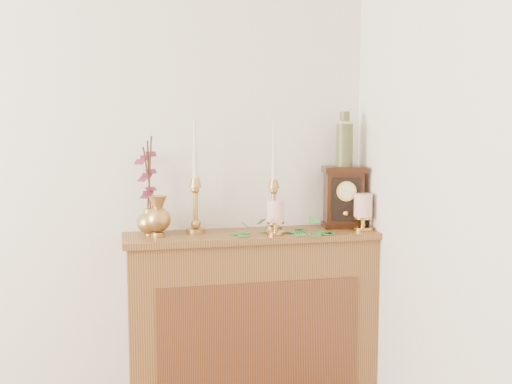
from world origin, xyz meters
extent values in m
cube|color=brown|center=(1.40, 2.10, 0.45)|extent=(1.20, 0.30, 0.90)
cube|color=brown|center=(1.40, 1.95, 0.41)|extent=(0.96, 0.01, 0.63)
cube|color=brown|center=(1.40, 2.10, 0.92)|extent=(1.24, 0.34, 0.03)
cylinder|color=tan|center=(1.13, 2.14, 0.94)|extent=(0.09, 0.09, 0.02)
sphere|color=tan|center=(1.13, 2.14, 0.98)|extent=(0.05, 0.05, 0.05)
cylinder|color=tan|center=(1.13, 2.14, 1.05)|extent=(0.02, 0.02, 0.16)
sphere|color=tan|center=(1.13, 2.14, 1.14)|extent=(0.04, 0.04, 0.04)
cone|color=tan|center=(1.13, 2.14, 1.17)|extent=(0.06, 0.06, 0.05)
cone|color=silver|center=(1.13, 2.14, 1.33)|extent=(0.02, 0.02, 0.28)
cylinder|color=tan|center=(1.51, 2.13, 0.94)|extent=(0.09, 0.09, 0.02)
sphere|color=tan|center=(1.51, 2.13, 0.97)|extent=(0.05, 0.05, 0.05)
cylinder|color=tan|center=(1.51, 2.13, 1.05)|extent=(0.02, 0.02, 0.15)
sphere|color=tan|center=(1.51, 2.13, 1.13)|extent=(0.04, 0.04, 0.04)
cone|color=tan|center=(1.51, 2.13, 1.16)|extent=(0.06, 0.06, 0.04)
cone|color=silver|center=(1.51, 2.13, 1.31)|extent=(0.02, 0.02, 0.27)
cylinder|color=tan|center=(0.95, 2.09, 0.94)|extent=(0.06, 0.06, 0.02)
sphere|color=tan|center=(0.95, 2.09, 1.01)|extent=(0.12, 0.12, 0.12)
cone|color=tan|center=(0.95, 2.09, 1.09)|extent=(0.09, 0.09, 0.06)
cylinder|color=tan|center=(0.91, 2.14, 0.93)|extent=(0.05, 0.05, 0.01)
ellipsoid|color=tan|center=(0.91, 2.14, 0.99)|extent=(0.13, 0.13, 0.11)
cylinder|color=tan|center=(0.91, 2.14, 1.04)|extent=(0.06, 0.06, 0.02)
cylinder|color=#472819|center=(0.91, 2.15, 1.20)|extent=(0.05, 0.07, 0.30)
cylinder|color=#472819|center=(0.91, 2.15, 1.21)|extent=(0.02, 0.07, 0.33)
cylinder|color=#472819|center=(0.91, 2.15, 1.22)|extent=(0.03, 0.12, 0.35)
cylinder|color=#B58B3F|center=(1.49, 2.01, 0.94)|extent=(0.09, 0.09, 0.02)
cylinder|color=#B58B3F|center=(1.49, 2.01, 0.97)|extent=(0.02, 0.02, 0.04)
cylinder|color=#B58B3F|center=(1.49, 2.01, 0.99)|extent=(0.08, 0.08, 0.01)
cylinder|color=beige|center=(1.49, 2.01, 1.04)|extent=(0.08, 0.08, 0.10)
cylinder|color=#472819|center=(1.49, 2.01, 1.10)|extent=(0.00, 0.00, 0.01)
cylinder|color=#B58B3F|center=(1.94, 2.03, 0.94)|extent=(0.10, 0.10, 0.02)
cylinder|color=#B58B3F|center=(1.94, 2.03, 0.97)|extent=(0.02, 0.02, 0.04)
cylinder|color=#B58B3F|center=(1.94, 2.03, 0.99)|extent=(0.09, 0.09, 0.01)
cylinder|color=beige|center=(1.94, 2.03, 1.06)|extent=(0.09, 0.09, 0.11)
cylinder|color=#472819|center=(1.94, 2.03, 1.12)|extent=(0.00, 0.00, 0.01)
cube|color=#35772D|center=(1.49, 1.94, 0.93)|extent=(0.06, 0.07, 0.00)
cube|color=#35772D|center=(1.40, 2.08, 0.93)|extent=(0.07, 0.06, 0.00)
cube|color=#35772D|center=(1.62, 2.05, 0.93)|extent=(0.07, 0.07, 0.00)
cube|color=#35772D|center=(1.72, 2.06, 0.93)|extent=(0.06, 0.07, 0.00)
cube|color=#35772D|center=(1.46, 2.06, 0.93)|extent=(0.06, 0.06, 0.00)
cube|color=#35772D|center=(1.67, 2.06, 0.93)|extent=(0.07, 0.07, 0.00)
cube|color=#35772D|center=(1.32, 1.98, 0.93)|extent=(0.05, 0.06, 0.00)
cube|color=#35772D|center=(1.49, 1.98, 0.93)|extent=(0.06, 0.06, 0.00)
cube|color=#35772D|center=(1.49, 2.02, 0.93)|extent=(0.07, 0.06, 0.00)
cube|color=#35772D|center=(1.52, 1.99, 0.93)|extent=(0.07, 0.07, 0.00)
cube|color=#35772D|center=(1.54, 2.06, 0.93)|extent=(0.06, 0.05, 0.00)
cube|color=#35772D|center=(1.43, 1.94, 0.93)|extent=(0.06, 0.06, 0.00)
cube|color=#35772D|center=(1.46, 2.08, 0.93)|extent=(0.05, 0.06, 0.00)
cube|color=#35772D|center=(1.51, 1.94, 0.93)|extent=(0.07, 0.06, 0.00)
cube|color=#35772D|center=(1.56, 1.94, 0.93)|extent=(0.06, 0.07, 0.00)
cube|color=#35772D|center=(1.34, 2.02, 0.98)|extent=(0.06, 0.06, 0.03)
cube|color=#35772D|center=(1.41, 1.96, 1.00)|extent=(0.06, 0.05, 0.03)
cube|color=#35772D|center=(1.68, 2.01, 0.99)|extent=(0.05, 0.03, 0.03)
cube|color=#32160A|center=(1.88, 2.15, 0.94)|extent=(0.23, 0.18, 0.02)
cube|color=#32160A|center=(1.88, 2.15, 1.07)|extent=(0.20, 0.15, 0.27)
cube|color=#32160A|center=(1.88, 2.15, 1.22)|extent=(0.23, 0.18, 0.03)
cube|color=black|center=(1.87, 2.09, 1.08)|extent=(0.14, 0.03, 0.22)
cylinder|color=#F9D649|center=(1.87, 2.08, 1.12)|extent=(0.10, 0.03, 0.10)
cylinder|color=silver|center=(1.87, 2.08, 1.12)|extent=(0.07, 0.02, 0.07)
sphere|color=#F9D649|center=(1.87, 2.09, 1.01)|extent=(0.03, 0.03, 0.03)
cylinder|color=#172E21|center=(1.88, 2.15, 1.35)|extent=(0.08, 0.08, 0.21)
cylinder|color=#172E21|center=(1.88, 2.15, 1.48)|extent=(0.05, 0.05, 0.07)
cylinder|color=#D6C27B|center=(1.88, 2.15, 1.46)|extent=(0.06, 0.06, 0.02)
camera|label=1|loc=(0.78, -0.69, 1.44)|focal=42.00mm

